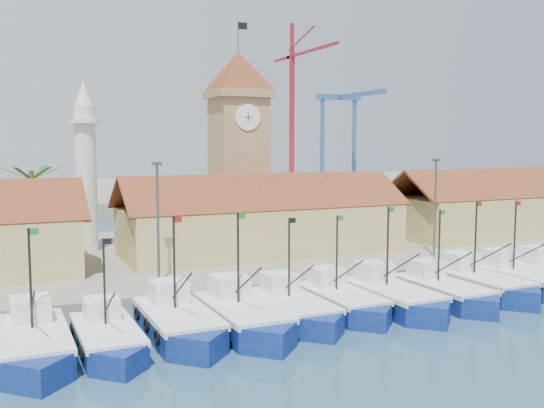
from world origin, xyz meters
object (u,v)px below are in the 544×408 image
clock_tower (239,143)px  minaret (86,166)px  boat_0 (34,347)px  boat_5 (343,303)px

clock_tower → minaret: clock_tower is taller
boat_0 → boat_5: (20.25, 1.10, -0.05)m
boat_0 → boat_5: bearing=3.1°
boat_0 → boat_5: boat_0 is taller
boat_0 → minaret: 28.05m
boat_0 → clock_tower: size_ratio=0.45×
boat_0 → minaret: (6.39, 25.81, 8.94)m
boat_5 → minaret: minaret is taller
boat_5 → minaret: 29.72m
boat_5 → minaret: (-13.86, 24.70, 8.98)m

